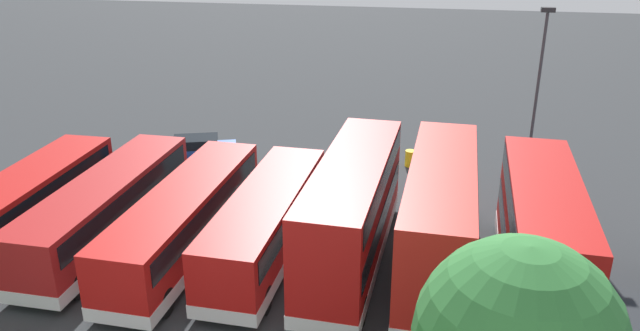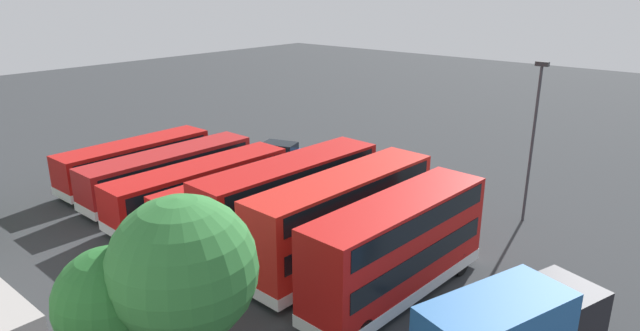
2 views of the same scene
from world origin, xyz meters
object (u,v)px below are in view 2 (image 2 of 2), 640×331
bus_single_deck_fourth (244,198)px  waste_bin_yellow (429,186)px  bus_single_deck_fifth (201,186)px  bus_single_deck_seventh (136,161)px  box_truck_blue (511,331)px  bus_single_deck_sixth (170,171)px  lamp_post_tall (534,133)px  bus_double_decker_third (291,200)px  car_hatchback_silver (281,152)px  bus_double_decker_second (344,217)px  bus_double_decker_near_end (398,246)px

bus_single_deck_fourth → waste_bin_yellow: bearing=-115.4°
bus_single_deck_fourth → bus_single_deck_fifth: size_ratio=0.92×
bus_single_deck_seventh → box_truck_blue: 27.65m
bus_single_deck_sixth → lamp_post_tall: size_ratio=1.27×
bus_single_deck_sixth → bus_single_deck_fifth: bearing=174.3°
waste_bin_yellow → lamp_post_tall: bearing=177.2°
bus_single_deck_fourth → box_truck_blue: bearing=171.9°
bus_single_deck_sixth → box_truck_blue: size_ratio=1.49×
bus_double_decker_third → box_truck_blue: 13.27m
bus_single_deck_fourth → car_hatchback_silver: 12.28m
car_hatchback_silver → bus_double_decker_second: bearing=145.0°
bus_double_decker_third → lamp_post_tall: lamp_post_tall is taller
bus_double_decker_third → bus_single_deck_fourth: bus_double_decker_third is taller
bus_single_deck_seventh → box_truck_blue: size_ratio=1.36×
bus_double_decker_near_end → bus_double_decker_third: bearing=-6.7°
bus_double_decker_third → bus_single_deck_fifth: (7.07, 0.48, -0.83)m
bus_double_decker_near_end → bus_single_deck_sixth: size_ratio=0.88×
bus_double_decker_near_end → box_truck_blue: bus_double_decker_near_end is taller
bus_double_decker_near_end → bus_single_deck_sixth: bus_double_decker_near_end is taller
bus_double_decker_near_end → bus_single_deck_fourth: (10.81, -0.71, -0.82)m
bus_single_deck_fourth → bus_single_deck_fifth: same height
bus_single_deck_fifth → bus_double_decker_second: bearing=-177.1°
bus_double_decker_second → lamp_post_tall: (-4.82, -10.92, 2.88)m
bus_single_deck_sixth → bus_single_deck_seventh: 3.68m
box_truck_blue → lamp_post_tall: lamp_post_tall is taller
bus_double_decker_third → waste_bin_yellow: (-1.85, -11.29, -1.97)m
bus_single_deck_fourth → bus_single_deck_seventh: size_ratio=1.02×
bus_double_decker_near_end → car_hatchback_silver: bearing=-31.2°
bus_double_decker_near_end → box_truck_blue: size_ratio=1.31×
bus_double_decker_near_end → bus_double_decker_second: same height
box_truck_blue → waste_bin_yellow: bearing=-51.0°
bus_double_decker_second → bus_double_decker_third: (3.51, 0.06, -0.00)m
bus_single_deck_seventh → bus_single_deck_sixth: bearing=-176.4°
bus_single_deck_sixth → bus_double_decker_third: bearing=-179.5°
bus_single_deck_fourth → waste_bin_yellow: size_ratio=11.55×
box_truck_blue → bus_double_decker_near_end: bearing=-16.0°
bus_single_deck_sixth → bus_single_deck_seventh: same height
car_hatchback_silver → waste_bin_yellow: 12.50m
bus_single_deck_seventh → car_hatchback_silver: (-3.98, -10.24, -0.92)m
bus_double_decker_second → bus_single_deck_seventh: bus_double_decker_second is taller
box_truck_blue → car_hatchback_silver: size_ratio=1.70×
lamp_post_tall → box_truck_blue: bearing=109.1°
bus_double_decker_third → bus_single_deck_fourth: bearing=2.3°
bus_single_deck_sixth → bus_single_deck_fourth: bearing=179.7°
bus_double_decker_third → bus_single_deck_seventh: size_ratio=1.05×
bus_single_deck_fifth → lamp_post_tall: lamp_post_tall is taller
car_hatchback_silver → bus_double_decker_near_end: bearing=148.8°
bus_double_decker_near_end → car_hatchback_silver: bus_double_decker_near_end is taller
bus_double_decker_second → bus_single_deck_fourth: size_ratio=1.03×
bus_double_decker_third → bus_single_deck_sixth: bus_double_decker_third is taller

